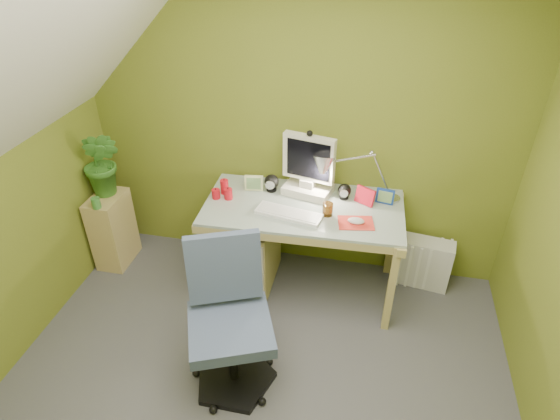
% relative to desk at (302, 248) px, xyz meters
% --- Properties ---
extents(wall_back, '(3.20, 0.01, 2.40)m').
position_rel_desk_xyz_m(wall_back, '(-0.12, 0.37, 0.82)').
color(wall_back, olive).
rests_on(wall_back, floor).
extents(desk, '(1.43, 0.75, 0.75)m').
position_rel_desk_xyz_m(desk, '(0.00, 0.00, 0.00)').
color(desk, tan).
rests_on(desk, floor).
extents(monitor, '(0.42, 0.30, 0.52)m').
position_rel_desk_xyz_m(monitor, '(-0.00, 0.18, 0.64)').
color(monitor, silver).
rests_on(monitor, desk).
extents(speaker_left, '(0.12, 0.12, 0.13)m').
position_rel_desk_xyz_m(speaker_left, '(-0.27, 0.16, 0.44)').
color(speaker_left, black).
rests_on(speaker_left, desk).
extents(speaker_right, '(0.10, 0.10, 0.12)m').
position_rel_desk_xyz_m(speaker_right, '(0.27, 0.16, 0.43)').
color(speaker_right, black).
rests_on(speaker_right, desk).
extents(keyboard, '(0.48, 0.23, 0.02)m').
position_rel_desk_xyz_m(keyboard, '(-0.08, -0.14, 0.39)').
color(keyboard, white).
rests_on(keyboard, desk).
extents(mousepad, '(0.26, 0.21, 0.01)m').
position_rel_desk_xyz_m(mousepad, '(0.38, -0.14, 0.38)').
color(mousepad, red).
rests_on(mousepad, desk).
extents(mouse, '(0.13, 0.09, 0.04)m').
position_rel_desk_xyz_m(mouse, '(0.38, -0.14, 0.40)').
color(mouse, silver).
rests_on(mouse, mousepad).
extents(amber_tumbler, '(0.07, 0.07, 0.09)m').
position_rel_desk_xyz_m(amber_tumbler, '(0.18, -0.08, 0.42)').
color(amber_tumbler, brown).
rests_on(amber_tumbler, desk).
extents(candle_cluster, '(0.15, 0.13, 0.11)m').
position_rel_desk_xyz_m(candle_cluster, '(-0.60, 0.01, 0.43)').
color(candle_cluster, red).
rests_on(candle_cluster, desk).
extents(photo_frame_red, '(0.14, 0.09, 0.12)m').
position_rel_desk_xyz_m(photo_frame_red, '(0.42, 0.12, 0.44)').
color(photo_frame_red, red).
rests_on(photo_frame_red, desk).
extents(photo_frame_blue, '(0.13, 0.04, 0.11)m').
position_rel_desk_xyz_m(photo_frame_blue, '(0.56, 0.16, 0.43)').
color(photo_frame_blue, navy).
rests_on(photo_frame_blue, desk).
extents(photo_frame_green, '(0.14, 0.04, 0.12)m').
position_rel_desk_xyz_m(photo_frame_green, '(-0.40, 0.14, 0.44)').
color(photo_frame_green, beige).
rests_on(photo_frame_green, desk).
extents(desk_lamp, '(0.57, 0.30, 0.58)m').
position_rel_desk_xyz_m(desk_lamp, '(0.45, 0.18, 0.67)').
color(desk_lamp, '#B6B7BB').
rests_on(desk_lamp, desk).
extents(side_ledge, '(0.23, 0.36, 0.63)m').
position_rel_desk_xyz_m(side_ledge, '(-1.57, -0.01, -0.06)').
color(side_ledge, tan).
rests_on(side_ledge, floor).
extents(potted_plant, '(0.33, 0.28, 0.55)m').
position_rel_desk_xyz_m(potted_plant, '(-1.56, 0.04, 0.52)').
color(potted_plant, '#3C7C29').
rests_on(potted_plant, side_ledge).
extents(green_cup, '(0.07, 0.07, 0.08)m').
position_rel_desk_xyz_m(green_cup, '(-1.55, -0.16, 0.29)').
color(green_cup, '#448D3A').
rests_on(green_cup, side_ledge).
extents(task_chair, '(0.71, 0.71, 0.99)m').
position_rel_desk_xyz_m(task_chair, '(-0.26, -0.97, 0.12)').
color(task_chair, '#404E6A').
rests_on(task_chair, floor).
extents(radiator, '(0.43, 0.22, 0.41)m').
position_rel_desk_xyz_m(radiator, '(0.93, 0.23, -0.17)').
color(radiator, silver).
rests_on(radiator, floor).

